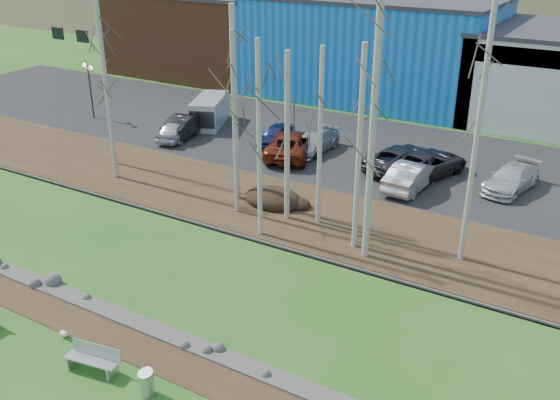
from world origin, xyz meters
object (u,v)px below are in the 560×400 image
Objects in this scene: seagull at (64,333)px; car_2 at (291,144)px; car_7 at (511,178)px; car_9 at (428,163)px; car_6 at (403,159)px; car_0 at (177,130)px; van_grey at (209,112)px; litter_bin at (147,384)px; car_8 at (276,135)px; car_5 at (412,175)px; bench_intact at (93,359)px; street_lamp at (89,76)px; car_1 at (187,124)px; car_4 at (315,142)px; car_3 at (314,142)px.

seagull is 20.69m from car_2.
car_9 is at bearing -165.04° from car_7.
car_9 is at bearing 91.58° from seagull.
car_0 is at bearing 27.01° from car_6.
litter_bin is at bearing -80.13° from van_grey.
car_5 is at bearing -20.42° from car_8.
car_6 is 6.19m from car_7.
street_lamp is at bearing 126.54° from bench_intact.
bench_intact is 20.50m from car_5.
car_1 is at bearing 26.88° from street_lamp.
car_5 is at bearing -35.32° from van_grey.
car_0 is at bearing -170.41° from car_4.
bench_intact is at bearing 108.62° from car_0.
van_grey is (-15.27, 23.86, 0.73)m from litter_bin.
car_3 is 7.94m from car_5.
car_1 is at bearing 22.93° from car_6.
bench_intact is 4.55× the size of seagull.
car_6 is (4.78, 21.72, 0.73)m from seagull.
car_9 is at bearing -27.57° from van_grey.
car_9 reaches higher than bench_intact.
car_5 is at bearing 22.89° from street_lamp.
car_2 reaches higher than bench_intact.
seagull is 24.59m from car_7.
car_4 is at bearing -178.20° from car_0.
car_6 is 1.10× the size of van_grey.
car_1 is 1.20× the size of car_4.
car_9 is at bearing -90.10° from car_5.
street_lamp is 25.79m from car_9.
van_grey reaches higher than car_2.
car_9 is at bearing -8.61° from car_4.
car_7 is at bearing -158.86° from car_6.
van_grey is (8.73, 2.98, -2.20)m from street_lamp.
bench_intact is 0.53× the size of car_8.
car_9 is at bearing 70.52° from bench_intact.
car_0 is 6.85m from car_8.
car_0 is 16.72m from car_5.
car_3 is (-6.01, 22.70, 0.39)m from litter_bin.
van_grey reaches higher than seagull.
street_lamp is 0.82× the size of van_grey.
car_7 reaches higher than car_8.
street_lamp is 15.42m from car_8.
car_6 is at bearing -28.03° from van_grey.
car_3 is 0.83× the size of car_6.
car_7 is at bearing 81.18° from seagull.
bench_intact is at bearing -84.29° from van_grey.
bench_intact reaches higher than seagull.
car_1 is 0.83× the size of car_9.
car_8 is at bearing 16.46° from car_6.
car_1 is 0.96× the size of car_5.
car_2 is (17.07, 0.39, -2.42)m from street_lamp.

